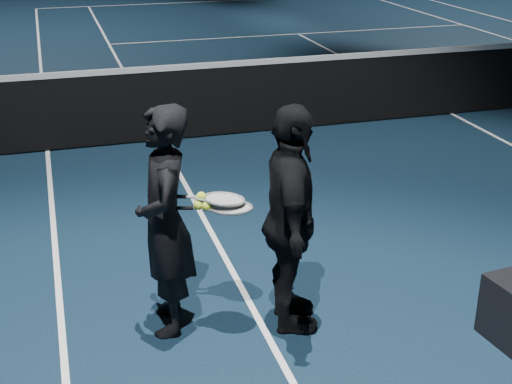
# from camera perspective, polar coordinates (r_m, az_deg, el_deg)

# --- Properties ---
(floor) EXTENTS (36.00, 36.00, 0.00)m
(floor) POSITION_cam_1_polar(r_m,az_deg,el_deg) (10.43, 15.38, 6.04)
(floor) COLOR black
(floor) RESTS_ON ground
(court_lines) EXTENTS (10.98, 23.78, 0.01)m
(court_lines) POSITION_cam_1_polar(r_m,az_deg,el_deg) (10.43, 15.39, 6.06)
(court_lines) COLOR white
(court_lines) RESTS_ON floor
(net_mesh) EXTENTS (12.80, 0.02, 0.86)m
(net_mesh) POSITION_cam_1_polar(r_m,az_deg,el_deg) (10.32, 15.64, 8.43)
(net_mesh) COLOR black
(net_mesh) RESTS_ON floor
(net_tape) EXTENTS (12.80, 0.03, 0.07)m
(net_tape) POSITION_cam_1_polar(r_m,az_deg,el_deg) (10.22, 15.92, 10.95)
(net_tape) COLOR white
(net_tape) RESTS_ON net_mesh
(player_a) EXTENTS (0.46, 0.64, 1.63)m
(player_a) POSITION_cam_1_polar(r_m,az_deg,el_deg) (4.86, -7.29, -2.40)
(player_a) COLOR black
(player_a) RESTS_ON floor
(player_b) EXTENTS (0.61, 1.02, 1.63)m
(player_b) POSITION_cam_1_polar(r_m,az_deg,el_deg) (4.84, 2.78, -2.33)
(player_b) COLOR black
(player_b) RESTS_ON floor
(racket_lower) EXTENTS (0.71, 0.39, 0.03)m
(racket_lower) POSITION_cam_1_polar(r_m,az_deg,el_deg) (4.78, -1.98, -1.26)
(racket_lower) COLOR black
(racket_lower) RESTS_ON player_a
(racket_upper) EXTENTS (0.71, 0.35, 0.10)m
(racket_upper) POSITION_cam_1_polar(r_m,az_deg,el_deg) (4.80, -2.58, -0.58)
(racket_upper) COLOR black
(racket_upper) RESTS_ON player_b
(tennis_balls) EXTENTS (0.12, 0.10, 0.12)m
(tennis_balls) POSITION_cam_1_polar(r_m,az_deg,el_deg) (4.78, -4.33, -0.87)
(tennis_balls) COLOR #EAF233
(tennis_balls) RESTS_ON racket_upper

